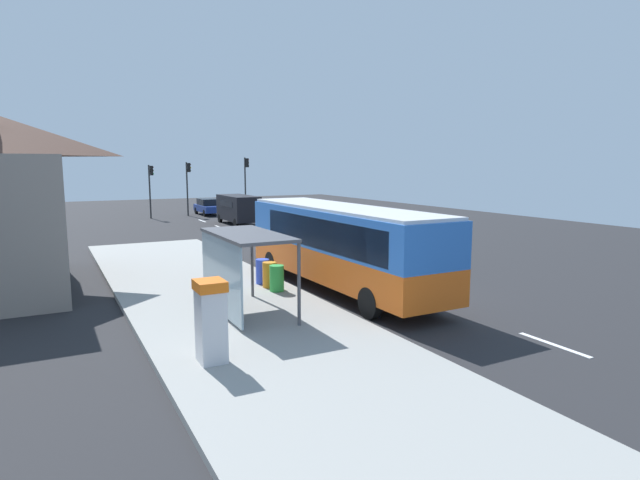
{
  "coord_description": "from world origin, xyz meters",
  "views": [
    {
      "loc": [
        -11.49,
        -15.02,
        4.75
      ],
      "look_at": [
        -1.0,
        5.01,
        1.5
      ],
      "focal_mm": 29.55,
      "sensor_mm": 36.0,
      "label": 1
    }
  ],
  "objects_px": {
    "traffic_light_near_side": "(246,177)",
    "bus_shelter": "(237,253)",
    "bus": "(340,242)",
    "white_van": "(238,207)",
    "traffic_light_far_side": "(151,183)",
    "sedan_near": "(209,206)",
    "recycling_bin_orange": "(269,275)",
    "ticket_machine": "(211,320)",
    "recycling_bin_blue": "(263,271)",
    "recycling_bin_green": "(277,278)",
    "traffic_light_median": "(188,180)"
  },
  "relations": [
    {
      "from": "sedan_near",
      "to": "ticket_machine",
      "type": "height_order",
      "value": "ticket_machine"
    },
    {
      "from": "traffic_light_far_side",
      "to": "bus_shelter",
      "type": "height_order",
      "value": "traffic_light_far_side"
    },
    {
      "from": "ticket_machine",
      "to": "traffic_light_near_side",
      "type": "bearing_deg",
      "value": 69.0
    },
    {
      "from": "recycling_bin_green",
      "to": "recycling_bin_blue",
      "type": "relative_size",
      "value": 1.0
    },
    {
      "from": "recycling_bin_green",
      "to": "traffic_light_far_side",
      "type": "height_order",
      "value": "traffic_light_far_side"
    },
    {
      "from": "recycling_bin_green",
      "to": "ticket_machine",
      "type": "bearing_deg",
      "value": -125.55
    },
    {
      "from": "recycling_bin_blue",
      "to": "traffic_light_far_side",
      "type": "height_order",
      "value": "traffic_light_far_side"
    },
    {
      "from": "bus",
      "to": "traffic_light_near_side",
      "type": "height_order",
      "value": "traffic_light_near_side"
    },
    {
      "from": "ticket_machine",
      "to": "recycling_bin_orange",
      "type": "height_order",
      "value": "ticket_machine"
    },
    {
      "from": "ticket_machine",
      "to": "bus_shelter",
      "type": "relative_size",
      "value": 0.48
    },
    {
      "from": "sedan_near",
      "to": "bus_shelter",
      "type": "height_order",
      "value": "bus_shelter"
    },
    {
      "from": "white_van",
      "to": "traffic_light_median",
      "type": "height_order",
      "value": "traffic_light_median"
    },
    {
      "from": "bus",
      "to": "traffic_light_far_side",
      "type": "height_order",
      "value": "traffic_light_far_side"
    },
    {
      "from": "bus",
      "to": "white_van",
      "type": "height_order",
      "value": "bus"
    },
    {
      "from": "bus",
      "to": "ticket_machine",
      "type": "height_order",
      "value": "bus"
    },
    {
      "from": "sedan_near",
      "to": "traffic_light_median",
      "type": "distance_m",
      "value": 3.15
    },
    {
      "from": "traffic_light_median",
      "to": "sedan_near",
      "type": "bearing_deg",
      "value": 3.87
    },
    {
      "from": "traffic_light_median",
      "to": "bus_shelter",
      "type": "xyz_separation_m",
      "value": [
        -6.81,
        -33.96,
        -1.21
      ]
    },
    {
      "from": "recycling_bin_green",
      "to": "recycling_bin_blue",
      "type": "xyz_separation_m",
      "value": [
        0.0,
        1.4,
        0.0
      ]
    },
    {
      "from": "traffic_light_far_side",
      "to": "traffic_light_median",
      "type": "distance_m",
      "value": 3.59
    },
    {
      "from": "white_van",
      "to": "recycling_bin_blue",
      "type": "xyz_separation_m",
      "value": [
        -6.4,
        -21.54,
        -0.69
      ]
    },
    {
      "from": "ticket_machine",
      "to": "recycling_bin_blue",
      "type": "distance_m",
      "value": 8.17
    },
    {
      "from": "sedan_near",
      "to": "recycling_bin_blue",
      "type": "distance_m",
      "value": 31.17
    },
    {
      "from": "sedan_near",
      "to": "traffic_light_near_side",
      "type": "bearing_deg",
      "value": -28.41
    },
    {
      "from": "traffic_light_far_side",
      "to": "recycling_bin_orange",
      "type": "bearing_deg",
      "value": -92.09
    },
    {
      "from": "bus_shelter",
      "to": "sedan_near",
      "type": "bearing_deg",
      "value": 75.66
    },
    {
      "from": "ticket_machine",
      "to": "recycling_bin_blue",
      "type": "bearing_deg",
      "value": 60.18
    },
    {
      "from": "traffic_light_near_side",
      "to": "traffic_light_median",
      "type": "relative_size",
      "value": 1.09
    },
    {
      "from": "white_van",
      "to": "ticket_machine",
      "type": "relative_size",
      "value": 2.69
    },
    {
      "from": "recycling_bin_green",
      "to": "recycling_bin_orange",
      "type": "xyz_separation_m",
      "value": [
        0.0,
        0.7,
        0.0
      ]
    },
    {
      "from": "sedan_near",
      "to": "traffic_light_median",
      "type": "height_order",
      "value": "traffic_light_median"
    },
    {
      "from": "recycling_bin_green",
      "to": "traffic_light_near_side",
      "type": "height_order",
      "value": "traffic_light_near_side"
    },
    {
      "from": "recycling_bin_blue",
      "to": "bus_shelter",
      "type": "xyz_separation_m",
      "value": [
        -2.21,
        -3.61,
        1.44
      ]
    },
    {
      "from": "sedan_near",
      "to": "traffic_light_near_side",
      "type": "relative_size",
      "value": 0.82
    },
    {
      "from": "traffic_light_near_side",
      "to": "bus_shelter",
      "type": "height_order",
      "value": "traffic_light_near_side"
    },
    {
      "from": "traffic_light_far_side",
      "to": "sedan_near",
      "type": "bearing_deg",
      "value": 9.76
    },
    {
      "from": "recycling_bin_blue",
      "to": "bus_shelter",
      "type": "distance_m",
      "value": 4.47
    },
    {
      "from": "recycling_bin_orange",
      "to": "traffic_light_far_side",
      "type": "relative_size",
      "value": 0.2
    },
    {
      "from": "bus",
      "to": "traffic_light_far_side",
      "type": "bearing_deg",
      "value": 92.54
    },
    {
      "from": "ticket_machine",
      "to": "recycling_bin_blue",
      "type": "relative_size",
      "value": 2.04
    },
    {
      "from": "ticket_machine",
      "to": "bus_shelter",
      "type": "bearing_deg",
      "value": 62.01
    },
    {
      "from": "white_van",
      "to": "recycling_bin_green",
      "type": "height_order",
      "value": "white_van"
    },
    {
      "from": "recycling_bin_blue",
      "to": "traffic_light_far_side",
      "type": "distance_m",
      "value": 29.68
    },
    {
      "from": "ticket_machine",
      "to": "sedan_near",
      "type": "bearing_deg",
      "value": 74.3
    },
    {
      "from": "ticket_machine",
      "to": "bus_shelter",
      "type": "xyz_separation_m",
      "value": [
        1.84,
        3.47,
        0.93
      ]
    },
    {
      "from": "recycling_bin_blue",
      "to": "traffic_light_near_side",
      "type": "distance_m",
      "value": 30.48
    },
    {
      "from": "bus",
      "to": "traffic_light_median",
      "type": "bearing_deg",
      "value": 86.23
    },
    {
      "from": "traffic_light_near_side",
      "to": "traffic_light_far_side",
      "type": "distance_m",
      "value": 8.64
    },
    {
      "from": "sedan_near",
      "to": "ticket_machine",
      "type": "xyz_separation_m",
      "value": [
        -10.56,
        -37.56,
        0.38
      ]
    },
    {
      "from": "sedan_near",
      "to": "traffic_light_near_side",
      "type": "xyz_separation_m",
      "value": [
        3.2,
        -1.73,
        2.78
      ]
    }
  ]
}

